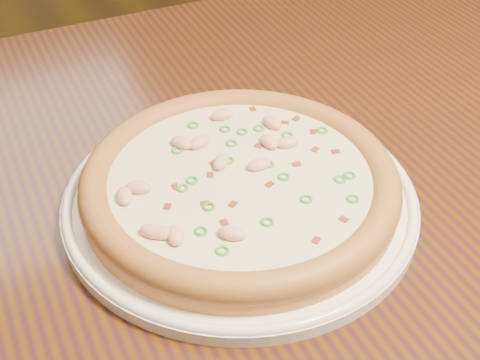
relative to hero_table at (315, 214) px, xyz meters
name	(u,v)px	position (x,y,z in m)	size (l,w,h in m)	color
ground	(68,268)	(-0.23, 0.70, -0.65)	(9.00, 9.00, 0.00)	black
hero_table	(315,214)	(0.00, 0.00, 0.00)	(1.20, 0.80, 0.75)	black
plate	(240,197)	(-0.12, -0.05, 0.11)	(0.34, 0.34, 0.02)	white
pizza	(240,182)	(-0.12, -0.05, 0.13)	(0.30, 0.30, 0.03)	#C78643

